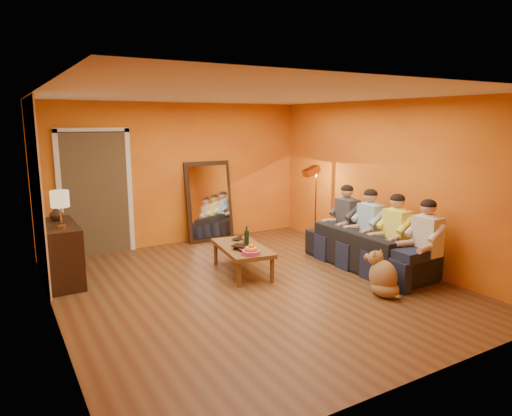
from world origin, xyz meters
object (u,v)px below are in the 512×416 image
table_lamp (61,210)px  laptop (242,239)px  sideboard (62,253)px  person_mid_right (370,227)px  dog (383,273)px  person_mid_left (396,234)px  tumbler (245,240)px  person_far_right (347,221)px  sofa (368,248)px  vase (56,214)px  person_far_left (427,243)px  floor_lamp (316,207)px  mirror_frame (209,201)px  wine_bottle (247,236)px  coffee_table (242,260)px

table_lamp → laptop: (2.58, -0.31, -0.67)m
sideboard → person_mid_right: size_ratio=0.97×
table_lamp → dog: 4.37m
person_mid_left → tumbler: person_mid_left is taller
laptop → person_far_right: bearing=-47.2°
sideboard → sofa: size_ratio=0.55×
person_mid_left → vase: person_mid_left is taller
person_far_left → laptop: (-1.79, 2.09, -0.18)m
sofa → laptop: sofa is taller
tumbler → laptop: (0.06, 0.23, -0.04)m
floor_lamp → person_far_left: floor_lamp is taller
person_far_left → person_mid_left: same height
laptop → person_mid_left: bearing=-74.2°
person_far_right → floor_lamp: bearing=92.1°
table_lamp → vase: table_lamp is taller
mirror_frame → tumbler: mirror_frame is taller
person_mid_right → mirror_frame: bearing=120.5°
person_far_right → tumbler: bearing=173.6°
person_mid_right → person_far_right: (0.00, 0.55, 0.00)m
person_far_left → wine_bottle: person_far_left is taller
floor_lamp → dog: floor_lamp is taller
mirror_frame → wine_bottle: 2.13m
tumbler → vase: vase is taller
person_mid_right → vase: 4.76m
person_mid_right → person_far_left: bearing=-90.0°
sideboard → person_mid_right: person_mid_right is taller
sofa → coffee_table: (-1.84, 0.74, -0.10)m
vase → dog: bearing=-39.4°
mirror_frame → coffee_table: bearing=-100.8°
sideboard → person_mid_right: (4.37, -1.60, 0.18)m
mirror_frame → person_far_right: 2.66m
mirror_frame → vase: mirror_frame is taller
laptop → coffee_table: bearing=-150.7°
person_far_left → sofa: bearing=97.4°
coffee_table → wine_bottle: size_ratio=3.94×
floor_lamp → person_far_left: size_ratio=1.18×
sideboard → coffee_table: size_ratio=0.97×
sideboard → coffee_table: 2.59m
dog → wine_bottle: 2.03m
person_mid_left → laptop: size_ratio=4.05×
coffee_table → laptop: 0.45m
person_far_left → tumbler: size_ratio=11.67×
table_lamp → dog: (3.57, -2.39, -0.80)m
person_far_left → tumbler: 2.63m
person_far_right → dog: bearing=-116.0°
mirror_frame → person_mid_left: 3.60m
sofa → floor_lamp: size_ratio=1.50×
mirror_frame → floor_lamp: (1.55, -1.30, -0.04)m
floor_lamp → person_mid_left: size_ratio=1.18×
dog → person_far_left: bearing=-15.4°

